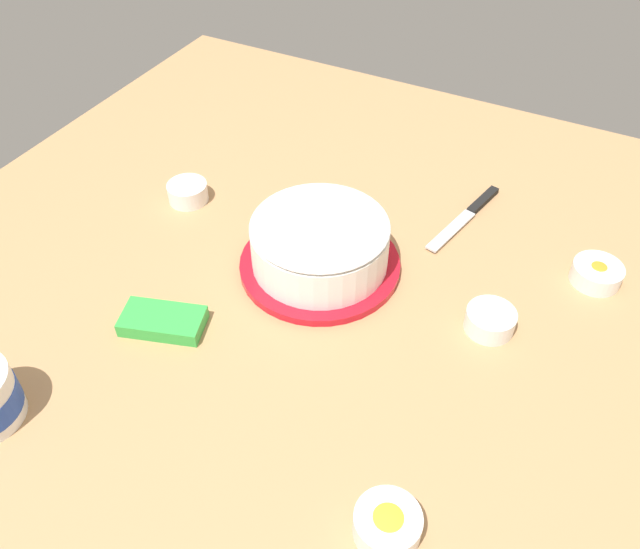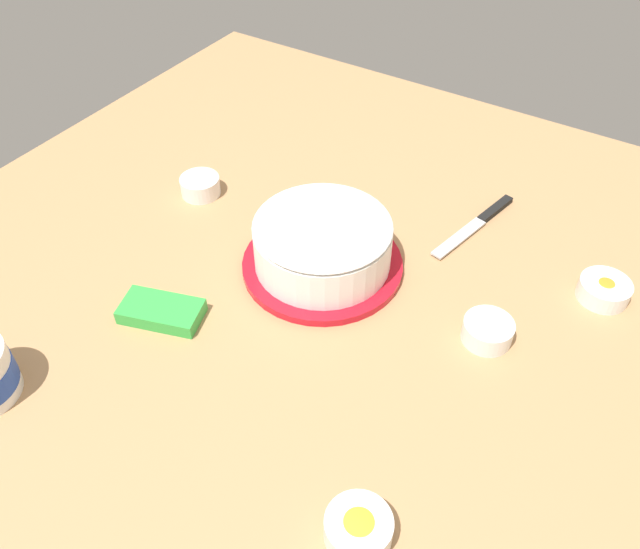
{
  "view_description": "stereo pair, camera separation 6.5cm",
  "coord_description": "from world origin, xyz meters",
  "views": [
    {
      "loc": [
        -0.34,
        0.66,
        0.78
      ],
      "look_at": [
        0.01,
        -0.03,
        0.04
      ],
      "focal_mm": 36.5,
      "sensor_mm": 36.0,
      "label": 1
    },
    {
      "loc": [
        -0.4,
        0.63,
        0.78
      ],
      "look_at": [
        0.01,
        -0.03,
        0.04
      ],
      "focal_mm": 36.5,
      "sensor_mm": 36.0,
      "label": 2
    }
  ],
  "objects": [
    {
      "name": "sprinkle_bowl_orange",
      "position": [
        -0.4,
        -0.26,
        0.02
      ],
      "size": [
        0.08,
        0.08,
        0.03
      ],
      "color": "white",
      "rests_on": "ground_plane"
    },
    {
      "name": "sprinkle_bowl_yellow",
      "position": [
        -0.25,
        0.31,
        0.02
      ],
      "size": [
        0.08,
        0.08,
        0.04
      ],
      "color": "white",
      "rests_on": "ground_plane"
    },
    {
      "name": "spreading_knife",
      "position": [
        -0.15,
        -0.34,
        0.01
      ],
      "size": [
        0.07,
        0.23,
        0.01
      ],
      "color": "silver",
      "rests_on": "ground_plane"
    },
    {
      "name": "ground_plane",
      "position": [
        0.0,
        0.0,
        0.0
      ],
      "size": [
        1.54,
        1.54,
        0.0
      ],
      "primitive_type": "plane",
      "color": "tan"
    },
    {
      "name": "sprinkle_bowl_pink",
      "position": [
        -0.27,
        -0.07,
        0.02
      ],
      "size": [
        0.08,
        0.08,
        0.04
      ],
      "color": "white",
      "rests_on": "ground_plane"
    },
    {
      "name": "sprinkle_bowl_rainbow",
      "position": [
        0.36,
        -0.13,
        0.02
      ],
      "size": [
        0.08,
        0.08,
        0.04
      ],
      "color": "white",
      "rests_on": "ground_plane"
    },
    {
      "name": "frosted_cake",
      "position": [
        0.04,
        -0.07,
        0.05
      ],
      "size": [
        0.28,
        0.28,
        0.11
      ],
      "color": "red",
      "rests_on": "ground_plane"
    },
    {
      "name": "candy_box_lower",
      "position": [
        0.2,
        0.16,
        0.01
      ],
      "size": [
        0.14,
        0.1,
        0.02
      ],
      "primitive_type": "cube",
      "rotation": [
        0.0,
        0.0,
        0.31
      ],
      "color": "green",
      "rests_on": "ground_plane"
    }
  ]
}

